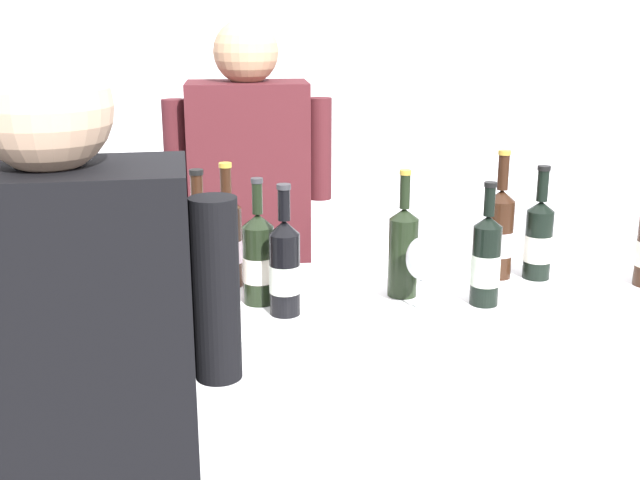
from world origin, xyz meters
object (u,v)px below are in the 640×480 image
(wine_bottle_3, at_px, (200,256))
(wine_bottle_8, at_px, (499,233))
(wine_bottle_5, at_px, (486,260))
(person_server, at_px, (252,278))
(wine_bottle_2, at_px, (259,259))
(wine_bottle_6, at_px, (285,267))
(wine_bottle_4, at_px, (403,249))
(wine_glass, at_px, (421,261))
(wine_bottle_11, at_px, (538,239))
(wine_bottle_1, at_px, (117,254))
(wine_bottle_10, at_px, (151,268))
(ice_bucket, at_px, (20,262))
(wine_bottle_7, at_px, (228,241))

(wine_bottle_3, relative_size, wine_bottle_8, 0.99)
(wine_bottle_5, height_order, person_server, person_server)
(wine_bottle_2, height_order, wine_bottle_6, wine_bottle_6)
(wine_bottle_4, xyz_separation_m, wine_glass, (0.01, -0.12, 0.00))
(wine_bottle_8, distance_m, wine_bottle_11, 0.11)
(wine_bottle_1, relative_size, wine_bottle_2, 1.06)
(wine_bottle_10, bearing_deg, ice_bucket, 162.28)
(wine_bottle_3, height_order, wine_glass, wine_bottle_3)
(wine_bottle_1, height_order, wine_bottle_10, wine_bottle_1)
(wine_bottle_3, bearing_deg, wine_bottle_6, -17.63)
(wine_bottle_3, bearing_deg, wine_bottle_5, -5.74)
(wine_bottle_5, distance_m, wine_glass, 0.18)
(wine_bottle_8, height_order, wine_glass, wine_bottle_8)
(wine_bottle_3, xyz_separation_m, wine_glass, (0.53, -0.10, -0.01))
(wine_bottle_3, distance_m, wine_bottle_6, 0.21)
(ice_bucket, bearing_deg, wine_bottle_8, 2.39)
(wine_bottle_3, xyz_separation_m, wine_bottle_5, (0.71, -0.07, -0.02))
(wine_glass, bearing_deg, wine_bottle_8, 38.40)
(wine_bottle_4, distance_m, wine_glass, 0.12)
(wine_bottle_7, height_order, ice_bucket, wine_bottle_7)
(wine_bottle_6, relative_size, wine_bottle_10, 1.01)
(wine_bottle_11, bearing_deg, wine_bottle_1, -179.42)
(wine_bottle_5, xyz_separation_m, wine_bottle_11, (0.22, 0.18, -0.00))
(wine_bottle_3, distance_m, wine_bottle_4, 0.52)
(wine_bottle_5, height_order, ice_bucket, wine_bottle_5)
(wine_bottle_6, distance_m, wine_glass, 0.33)
(wine_bottle_11, relative_size, ice_bucket, 1.35)
(wine_bottle_1, xyz_separation_m, wine_bottle_8, (1.03, 0.04, 0.00))
(wine_glass, distance_m, ice_bucket, 0.99)
(wine_bottle_7, height_order, wine_glass, wine_bottle_7)
(wine_bottle_1, distance_m, wine_bottle_2, 0.36)
(wine_bottle_2, bearing_deg, wine_glass, -17.19)
(wine_bottle_2, distance_m, wine_bottle_11, 0.78)
(ice_bucket, bearing_deg, wine_bottle_10, -17.72)
(wine_bottle_2, relative_size, wine_bottle_10, 1.01)
(wine_bottle_7, bearing_deg, person_server, 80.20)
(ice_bucket, bearing_deg, wine_bottle_7, 10.14)
(wine_bottle_6, xyz_separation_m, wine_bottle_8, (0.62, 0.19, 0.01))
(wine_bottle_5, relative_size, wine_glass, 1.66)
(wine_bottle_2, height_order, wine_bottle_8, wine_bottle_8)
(wine_bottle_10, bearing_deg, wine_bottle_5, -3.19)
(wine_bottle_7, distance_m, person_server, 0.61)
(wine_bottle_8, xyz_separation_m, wine_bottle_11, (0.10, -0.02, -0.02))
(wine_bottle_10, bearing_deg, wine_glass, -6.19)
(wine_bottle_1, distance_m, wine_bottle_4, 0.73)
(wine_bottle_6, height_order, wine_bottle_8, wine_bottle_8)
(wine_bottle_8, xyz_separation_m, wine_bottle_10, (-0.94, -0.16, -0.01))
(wine_bottle_8, relative_size, wine_bottle_10, 1.12)
(wine_bottle_6, bearing_deg, wine_bottle_2, 122.68)
(wine_bottle_6, distance_m, wine_bottle_10, 0.32)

